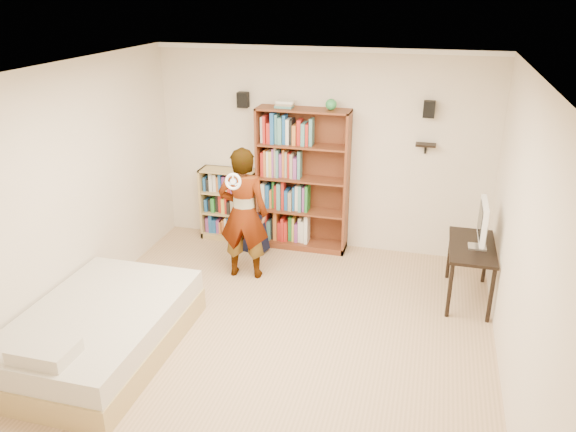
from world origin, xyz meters
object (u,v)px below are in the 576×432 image
tall_bookshelf (303,181)px  computer_desk (469,272)px  low_bookshelf (230,204)px  person (243,214)px  daybed (99,326)px

tall_bookshelf → computer_desk: bearing=-22.2°
low_bookshelf → person: 1.21m
tall_bookshelf → low_bookshelf: 1.16m
tall_bookshelf → person: bearing=-116.5°
daybed → tall_bookshelf: bearing=65.2°
daybed → person: bearing=66.1°
daybed → person: person is taller
daybed → computer_desk: bearing=29.7°
low_bookshelf → daybed: 2.96m
computer_desk → daybed: size_ratio=0.48×
low_bookshelf → tall_bookshelf: bearing=-1.3°
low_bookshelf → daybed: low_bookshelf is taller
person → daybed: bearing=59.9°
daybed → low_bookshelf: bearing=84.5°
tall_bookshelf → low_bookshelf: bearing=178.7°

